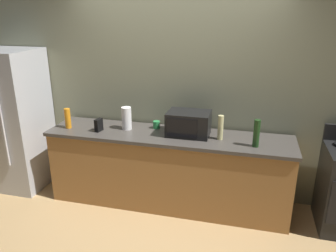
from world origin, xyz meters
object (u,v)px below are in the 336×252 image
at_px(refrigerator, 15,120).
at_px(bottle_vinegar, 220,128).
at_px(paper_towel_roll, 127,118).
at_px(bottle_dish_soap, 68,118).
at_px(bottle_wine, 256,133).
at_px(mug_green, 156,125).
at_px(microwave, 189,123).
at_px(cordless_phone, 99,125).

relative_size(refrigerator, bottle_vinegar, 6.54).
xyz_separation_m(refrigerator, bottle_vinegar, (2.64, -0.01, 0.14)).
distance_m(paper_towel_roll, bottle_dish_soap, 0.71).
bearing_deg(bottle_dish_soap, bottle_wine, -0.96).
xyz_separation_m(bottle_vinegar, mug_green, (-0.78, 0.17, -0.09)).
height_order(refrigerator, mug_green, refrigerator).
xyz_separation_m(bottle_wine, bottle_vinegar, (-0.38, 0.11, -0.01)).
height_order(bottle_dish_soap, mug_green, bottle_dish_soap).
relative_size(microwave, paper_towel_roll, 1.78).
relative_size(refrigerator, bottle_wine, 6.11).
height_order(microwave, cordless_phone, microwave).
height_order(cordless_phone, mug_green, cordless_phone).
distance_m(microwave, bottle_dish_soap, 1.46).
distance_m(refrigerator, bottle_dish_soap, 0.84).
bearing_deg(microwave, bottle_wine, -12.96).
height_order(microwave, bottle_wine, bottle_wine).
xyz_separation_m(bottle_dish_soap, bottle_vinegar, (1.81, 0.08, 0.02)).
bearing_deg(paper_towel_roll, bottle_vinegar, -3.04).
relative_size(bottle_wine, bottle_dish_soap, 1.22).
bearing_deg(cordless_phone, bottle_vinegar, 13.68).
height_order(microwave, paper_towel_roll, same).
distance_m(microwave, cordless_phone, 1.05).
bearing_deg(microwave, refrigerator, -178.79).
distance_m(refrigerator, paper_towel_roll, 1.54).
relative_size(bottle_dish_soap, mug_green, 2.68).
distance_m(microwave, bottle_wine, 0.77).
bearing_deg(cordless_phone, refrigerator, -174.60).
xyz_separation_m(paper_towel_roll, cordless_phone, (-0.29, -0.15, -0.06)).
relative_size(paper_towel_roll, bottle_dish_soap, 1.12).
xyz_separation_m(microwave, bottle_dish_soap, (-1.45, -0.14, -0.01)).
distance_m(bottle_dish_soap, mug_green, 1.07).
xyz_separation_m(paper_towel_roll, mug_green, (0.34, 0.11, -0.09)).
bearing_deg(bottle_wine, paper_towel_roll, 173.37).
xyz_separation_m(refrigerator, bottle_wine, (3.03, -0.12, 0.15)).
bearing_deg(bottle_dish_soap, paper_towel_roll, 11.10).
distance_m(bottle_vinegar, mug_green, 0.80).
xyz_separation_m(paper_towel_roll, bottle_dish_soap, (-0.70, -0.14, -0.01)).
bearing_deg(paper_towel_roll, bottle_wine, -6.63).
relative_size(cordless_phone, bottle_dish_soap, 0.62).
bearing_deg(bottle_vinegar, microwave, 171.13).
distance_m(cordless_phone, bottle_dish_soap, 0.41).
distance_m(microwave, paper_towel_roll, 0.75).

